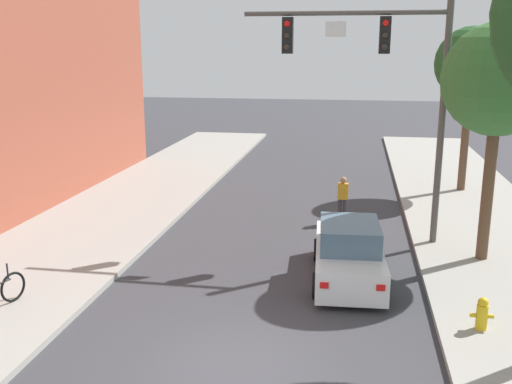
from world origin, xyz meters
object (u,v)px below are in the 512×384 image
(pedestrian_crossing_road, at_px, (343,197))
(street_tree_third, at_px, (472,65))
(street_tree_second, at_px, (499,81))
(fire_hydrant, at_px, (482,313))
(traffic_signal_mast, at_px, (387,71))
(car_lead_white, at_px, (349,254))

(pedestrian_crossing_road, bearing_deg, street_tree_third, 46.82)
(street_tree_second, bearing_deg, fire_hydrant, -101.07)
(pedestrian_crossing_road, relative_size, fire_hydrant, 2.28)
(traffic_signal_mast, height_order, street_tree_third, traffic_signal_mast)
(car_lead_white, relative_size, street_tree_third, 0.65)
(street_tree_second, relative_size, street_tree_third, 0.98)
(traffic_signal_mast, bearing_deg, street_tree_second, -24.07)
(car_lead_white, distance_m, street_tree_third, 12.22)
(traffic_signal_mast, relative_size, car_lead_white, 1.73)
(car_lead_white, bearing_deg, pedestrian_crossing_road, 93.16)
(car_lead_white, xyz_separation_m, pedestrian_crossing_road, (-0.29, 5.21, 0.19))
(fire_hydrant, bearing_deg, traffic_signal_mast, 108.75)
(fire_hydrant, relative_size, street_tree_third, 0.11)
(pedestrian_crossing_road, height_order, street_tree_third, street_tree_third)
(car_lead_white, distance_m, fire_hydrant, 3.89)
(car_lead_white, height_order, pedestrian_crossing_road, pedestrian_crossing_road)
(car_lead_white, distance_m, pedestrian_crossing_road, 5.23)
(fire_hydrant, relative_size, street_tree_second, 0.11)
(fire_hydrant, height_order, street_tree_second, street_tree_second)
(fire_hydrant, distance_m, street_tree_third, 13.98)
(traffic_signal_mast, xyz_separation_m, street_tree_second, (2.85, -1.27, -0.19))
(traffic_signal_mast, relative_size, street_tree_second, 1.15)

